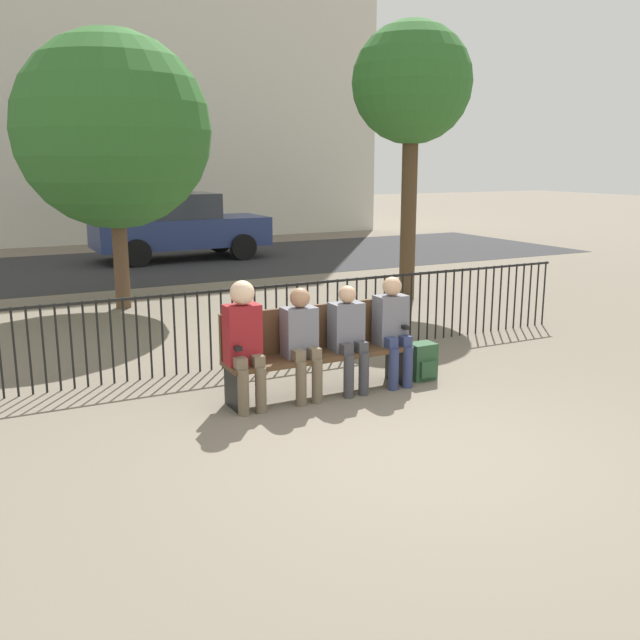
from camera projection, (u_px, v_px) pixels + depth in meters
ground_plane at (416, 454)px, 5.96m from camera, size 80.00×80.00×0.00m
park_bench at (316, 346)px, 7.44m from camera, size 2.03×0.45×0.92m
seated_person_0 at (244, 337)px, 6.90m from camera, size 0.34×0.39×1.28m
seated_person_1 at (302, 338)px, 7.19m from camera, size 0.34×0.39×1.16m
seated_person_2 at (349, 334)px, 7.43m from camera, size 0.34×0.39×1.14m
seated_person_3 at (393, 325)px, 7.68m from camera, size 0.34×0.39×1.19m
backpack at (422, 362)px, 7.96m from camera, size 0.29×0.26×0.41m
fence_railing at (266, 317)px, 8.55m from camera, size 9.01×0.03×0.95m
tree_0 at (412, 86)px, 11.87m from camera, size 2.01×2.01×4.67m
tree_1 at (113, 131)px, 11.26m from camera, size 3.10×3.10×4.41m
street_surface at (115, 267)px, 16.36m from camera, size 24.00×6.00×0.01m
parked_car_0 at (177, 225)px, 17.52m from camera, size 4.20×1.94×1.62m
building_facade at (47, 12)px, 21.80m from camera, size 20.00×6.00×13.67m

